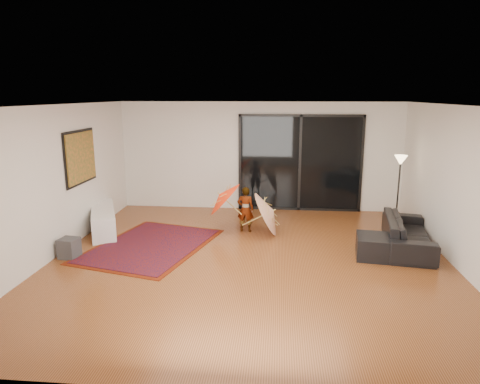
# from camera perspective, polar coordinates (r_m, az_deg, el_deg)

# --- Properties ---
(floor) EXTENTS (7.00, 7.00, 0.00)m
(floor) POSITION_cam_1_polar(r_m,az_deg,el_deg) (7.71, 1.33, -9.01)
(floor) COLOR brown
(floor) RESTS_ON ground
(ceiling) EXTENTS (7.00, 7.00, 0.00)m
(ceiling) POSITION_cam_1_polar(r_m,az_deg,el_deg) (7.15, 1.45, 11.50)
(ceiling) COLOR white
(ceiling) RESTS_ON wall_back
(wall_back) EXTENTS (7.00, 0.00, 7.00)m
(wall_back) POSITION_cam_1_polar(r_m,az_deg,el_deg) (10.75, 2.66, 4.75)
(wall_back) COLOR silver
(wall_back) RESTS_ON floor
(wall_front) EXTENTS (7.00, 0.00, 7.00)m
(wall_front) POSITION_cam_1_polar(r_m,az_deg,el_deg) (3.97, -2.10, -9.75)
(wall_front) COLOR silver
(wall_front) RESTS_ON floor
(wall_left) EXTENTS (0.00, 7.00, 7.00)m
(wall_left) POSITION_cam_1_polar(r_m,az_deg,el_deg) (8.31, -23.48, 1.25)
(wall_left) COLOR silver
(wall_left) RESTS_ON floor
(wall_right) EXTENTS (0.00, 7.00, 7.00)m
(wall_right) POSITION_cam_1_polar(r_m,az_deg,el_deg) (7.89, 27.64, 0.27)
(wall_right) COLOR silver
(wall_right) RESTS_ON floor
(sliding_door) EXTENTS (3.06, 0.07, 2.40)m
(sliding_door) POSITION_cam_1_polar(r_m,az_deg,el_deg) (10.74, 7.99, 3.82)
(sliding_door) COLOR black
(sliding_door) RESTS_ON wall_back
(painting) EXTENTS (0.04, 1.28, 1.08)m
(painting) POSITION_cam_1_polar(r_m,az_deg,el_deg) (9.12, -20.48, 4.38)
(painting) COLOR black
(painting) RESTS_ON wall_left
(media_console) EXTENTS (1.14, 1.86, 0.51)m
(media_console) POSITION_cam_1_polar(r_m,az_deg,el_deg) (9.64, -17.76, -3.50)
(media_console) COLOR white
(media_console) RESTS_ON floor
(speaker) EXTENTS (0.35, 0.35, 0.36)m
(speaker) POSITION_cam_1_polar(r_m,az_deg,el_deg) (8.33, -21.83, -6.94)
(speaker) COLOR #424244
(speaker) RESTS_ON floor
(persian_rug) EXTENTS (2.57, 3.12, 0.02)m
(persian_rug) POSITION_cam_1_polar(r_m,az_deg,el_deg) (8.53, -11.78, -7.00)
(persian_rug) COLOR #5C1907
(persian_rug) RESTS_ON floor
(sofa) EXTENTS (1.10, 2.13, 0.59)m
(sofa) POSITION_cam_1_polar(r_m,az_deg,el_deg) (8.77, 21.45, -5.11)
(sofa) COLOR black
(sofa) RESTS_ON floor
(ottoman) EXTENTS (0.78, 0.78, 0.40)m
(ottoman) POSITION_cam_1_polar(r_m,az_deg,el_deg) (8.12, 17.72, -6.98)
(ottoman) COLOR black
(ottoman) RESTS_ON floor
(floor_lamp) EXTENTS (0.27, 0.27, 1.59)m
(floor_lamp) POSITION_cam_1_polar(r_m,az_deg,el_deg) (9.91, 20.54, 2.68)
(floor_lamp) COLOR black
(floor_lamp) RESTS_ON floor
(child) EXTENTS (0.37, 0.26, 0.97)m
(child) POSITION_cam_1_polar(r_m,az_deg,el_deg) (9.09, 0.73, -2.32)
(child) COLOR #999999
(child) RESTS_ON floor
(parasol_orange) EXTENTS (0.73, 0.89, 0.90)m
(parasol_orange) POSITION_cam_1_polar(r_m,az_deg,el_deg) (9.04, -2.77, -0.80)
(parasol_orange) COLOR red
(parasol_orange) RESTS_ON child
(parasol_white) EXTENTS (0.62, 0.98, 0.98)m
(parasol_white) POSITION_cam_1_polar(r_m,az_deg,el_deg) (8.91, 4.51, -2.55)
(parasol_white) COLOR silver
(parasol_white) RESTS_ON floor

